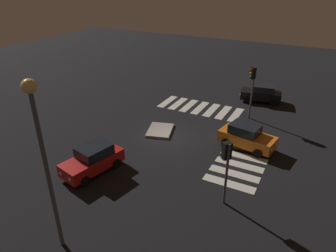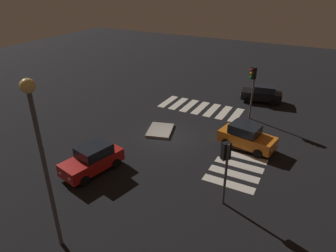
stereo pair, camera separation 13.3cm
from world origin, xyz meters
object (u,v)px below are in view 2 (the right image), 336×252
Objects in this scene: car_red at (93,159)px; street_lamp at (40,142)px; car_orange at (247,137)px; car_black at (262,94)px; traffic_light_south at (226,158)px; traffic_light_east at (253,80)px; traffic_island at (160,130)px.

street_lamp reaches higher than car_red.
street_lamp is at bearing -102.17° from car_orange.
traffic_light_south is at bearing 85.19° from car_black.
car_orange is 9.53m from car_black.
traffic_light_east is at bearing -42.21° from traffic_light_south.
traffic_island is at bearing 6.77° from street_lamp.
car_orange is 1.04× the size of car_black.
car_red is 14.36m from traffic_light_east.
traffic_island is 6.87m from car_red.
car_red is at bearing 47.05° from traffic_light_south.
street_lamp is at bearing 88.40° from traffic_light_south.
traffic_light_south is at bearing -76.26° from car_orange.
car_black is 23.20m from street_lamp.
traffic_light_east reaches higher than traffic_island.
car_red is 18.29m from car_black.
street_lamp is at bearing 22.63° from traffic_light_east.
traffic_island is 0.63× the size of traffic_light_east.
car_orange is at bearing -22.27° from street_lamp.
car_red is at bearing 25.48° from street_lamp.
car_black is at bearing -44.79° from traffic_light_south.
traffic_island is at bearing 1.24° from traffic_light_south.
car_black is (9.48, 0.98, -0.03)m from car_orange.
car_black is at bearing 106.02° from car_orange.
traffic_light_south reaches higher than car_black.
traffic_island is 11.74m from car_black.
traffic_light_east reaches higher than car_red.
car_black is 5.25m from traffic_light_east.
traffic_light_east reaches higher than car_orange.
traffic_light_south is (-11.44, -1.52, -0.63)m from traffic_light_east.
traffic_island is 13.31m from street_lamp.
street_lamp is (-12.84, 5.26, 4.60)m from car_orange.
car_orange is at bearing 48.42° from traffic_light_east.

